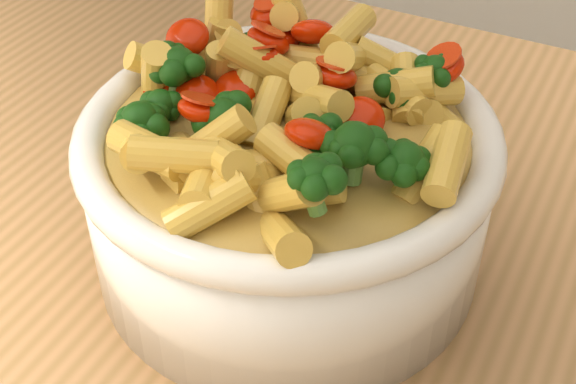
% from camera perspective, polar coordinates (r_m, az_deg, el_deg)
% --- Properties ---
extents(table, '(1.20, 0.80, 0.90)m').
position_cam_1_polar(table, '(0.58, -9.75, -12.71)').
color(table, '#A37246').
rests_on(table, ground).
extents(serving_bowl, '(0.24, 0.24, 0.10)m').
position_cam_1_polar(serving_bowl, '(0.47, 0.00, 0.12)').
color(serving_bowl, white).
rests_on(serving_bowl, table).
extents(pasta_salad, '(0.19, 0.19, 0.04)m').
position_cam_1_polar(pasta_salad, '(0.43, 0.00, 6.68)').
color(pasta_salad, gold).
rests_on(pasta_salad, serving_bowl).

